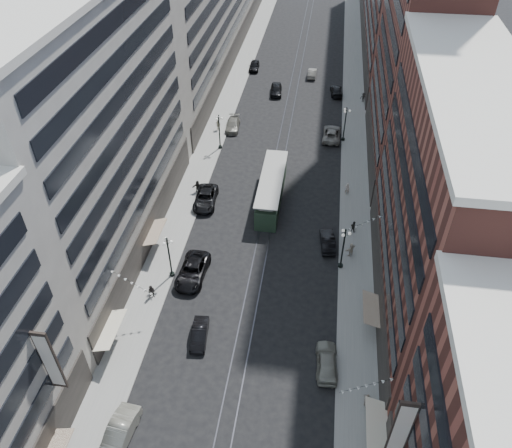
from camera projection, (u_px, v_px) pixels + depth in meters
The scene contains 33 objects.
ground at pixel (284, 136), 78.46m from camera, with size 220.00×220.00×0.00m, color black.
sidewalk_west at pixel (227, 103), 87.18m from camera, with size 4.00×180.00×0.15m, color gray.
sidewalk_east at pixel (354, 111), 84.78m from camera, with size 4.00×180.00×0.15m, color gray.
rail_west at pixel (286, 107), 86.10m from camera, with size 0.12×180.00×0.02m, color #2D2D33.
rail_east at pixel (294, 107), 85.95m from camera, with size 0.12×180.00×0.02m, color #2D2D33.
building_west_mid at pixel (97, 137), 50.86m from camera, with size 8.00×36.00×28.00m, color #A09B8E.
building_east_mid at pixel (442, 213), 44.65m from camera, with size 8.00×30.00×24.00m, color brown.
building_east_tower at pixel (427, 11), 60.05m from camera, with size 8.00×26.00×42.00m, color brown.
lamppost_sw_far at pixel (169, 256), 53.25m from camera, with size 1.03×1.14×5.52m.
lamppost_sw_mid at pixel (219, 131), 73.69m from camera, with size 1.03×1.14×5.52m.
lamppost_se_far at pixel (343, 247), 54.27m from camera, with size 1.03×1.14×5.52m.
lamppost_se_mid at pixel (345, 123), 75.46m from camera, with size 1.03×1.14×5.52m.
streetcar at pixel (271, 190), 64.73m from camera, with size 2.91×13.13×3.63m.
car_1 at pixel (119, 434), 40.44m from camera, with size 1.83×5.24×1.73m, color slate.
car_2 at pixel (193, 271), 54.62m from camera, with size 2.86×6.19×1.72m, color black.
car_4 at pixel (327, 361), 45.79m from camera, with size 1.95×4.85×1.65m, color gray.
car_5 at pixel (200, 334), 48.32m from camera, with size 1.46×4.18×1.38m, color black.
pedestrian_2 at pixel (152, 292), 52.19m from camera, with size 0.78×0.43×1.60m, color black.
pedestrian_4 at pixel (367, 401), 42.53m from camera, with size 1.04×0.47×1.78m, color #A99A8C.
car_7 at pixel (206, 198), 64.79m from camera, with size 2.73×5.92×1.65m, color black.
car_8 at pixel (233, 125), 79.82m from camera, with size 2.05×5.05×1.46m, color slate.
car_9 at pixel (254, 66), 97.78m from camera, with size 1.84×4.56×1.56m, color black.
car_10 at pixel (328, 241), 58.54m from camera, with size 1.56×4.46×1.47m, color black.
car_11 at pixel (332, 134), 77.53m from camera, with size 2.66×5.78×1.61m, color gray.
car_12 at pixel (336, 91), 89.35m from camera, with size 2.03×5.00×1.45m, color black.
car_13 at pixel (276, 90), 89.45m from camera, with size 1.98×4.93×1.68m, color black.
car_14 at pixel (312, 73), 95.25m from camera, with size 1.52×4.37×1.44m, color #68655C.
pedestrian_5 at pixel (198, 186), 66.55m from camera, with size 1.54×0.44×1.66m, color black.
pedestrian_6 at pixel (218, 125), 79.23m from camera, with size 1.01×0.46×1.72m, color beige.
pedestrian_7 at pixel (353, 226), 60.35m from camera, with size 0.73×0.40×1.50m, color black.
pedestrian_8 at pixel (347, 189), 66.07m from camera, with size 0.62×0.41×1.71m, color beige.
pedestrian_9 at pixel (363, 98), 86.70m from camera, with size 1.08×0.45×1.68m, color black.
pedestrian_extra_0 at pixel (351, 249), 57.07m from camera, with size 1.58×0.45×1.70m, color #BCB09C.
Camera 1 is at (5.48, -8.82, 39.99)m, focal length 35.00 mm.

